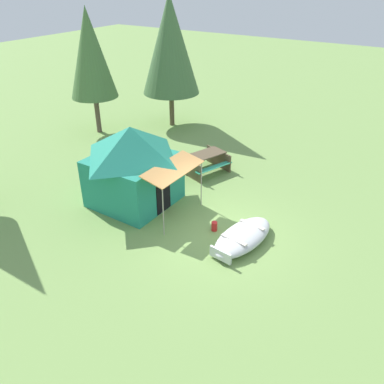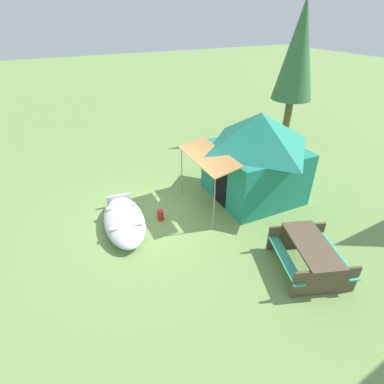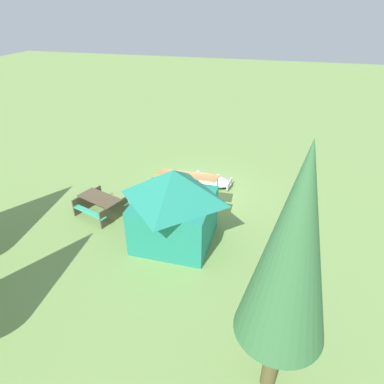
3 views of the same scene
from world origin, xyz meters
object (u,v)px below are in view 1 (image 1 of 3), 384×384
fuel_can (214,226)px  canvas_cabin_tent (133,164)px  beached_rowboat (243,237)px  pine_tree_back_right (90,53)px  picnic_table (204,161)px  cooler_box (151,205)px  pine_tree_far_center (170,45)px

fuel_can → canvas_cabin_tent: bearing=89.0°
beached_rowboat → canvas_cabin_tent: canvas_cabin_tent is taller
canvas_cabin_tent → pine_tree_back_right: 8.09m
beached_rowboat → picnic_table: (3.68, 3.62, 0.26)m
canvas_cabin_tent → pine_tree_back_right: (4.54, 6.22, 2.47)m
canvas_cabin_tent → cooler_box: (-0.15, -0.83, -1.34)m
cooler_box → fuel_can: size_ratio=1.50×
beached_rowboat → cooler_box: bearing=89.5°
cooler_box → pine_tree_far_center: 9.71m
cooler_box → pine_tree_far_center: size_ratio=0.07×
cooler_box → beached_rowboat: bearing=-90.5°
cooler_box → fuel_can: bearing=-88.0°
canvas_cabin_tent → pine_tree_back_right: size_ratio=0.61×
beached_rowboat → pine_tree_back_right: 12.29m
fuel_can → picnic_table: bearing=35.5°
picnic_table → beached_rowboat: bearing=-135.4°
fuel_can → pine_tree_back_right: (4.60, 9.62, 3.82)m
cooler_box → pine_tree_far_center: bearing=30.1°
picnic_table → fuel_can: (-3.55, -2.53, -0.34)m
picnic_table → pine_tree_back_right: size_ratio=0.36×
pine_tree_far_center → picnic_table: bearing=-131.8°
pine_tree_far_center → cooler_box: bearing=-149.9°
beached_rowboat → cooler_box: size_ratio=5.70×
beached_rowboat → pine_tree_far_center: size_ratio=0.41×
picnic_table → fuel_can: size_ratio=6.93×
canvas_cabin_tent → fuel_can: 3.66m
beached_rowboat → canvas_cabin_tent: (0.18, 4.49, 1.27)m
beached_rowboat → fuel_can: (0.12, 1.09, -0.08)m
picnic_table → fuel_can: 4.37m
picnic_table → cooler_box: size_ratio=4.61×
beached_rowboat → cooler_box: beached_rowboat is taller
beached_rowboat → fuel_can: size_ratio=8.58×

